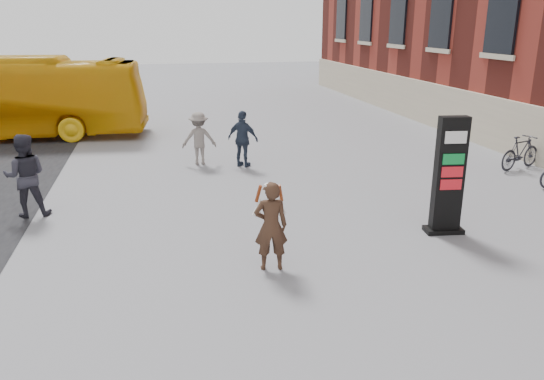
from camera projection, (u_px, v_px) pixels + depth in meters
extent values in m
plane|color=#9E9EA3|center=(283.00, 267.00, 9.72)|extent=(100.00, 100.00, 0.00)
cube|color=beige|center=(526.00, 133.00, 16.96)|extent=(0.18, 44.00, 1.80)
cube|color=black|center=(449.00, 176.00, 10.95)|extent=(0.63, 0.32, 2.49)
cube|color=black|center=(443.00, 230.00, 11.32)|extent=(0.84, 0.50, 0.10)
cube|color=white|center=(453.00, 136.00, 10.69)|extent=(0.48, 0.33, 0.25)
cube|color=#0A6A2B|center=(451.00, 157.00, 10.83)|extent=(0.48, 0.33, 0.22)
cube|color=#B0141C|center=(449.00, 170.00, 10.91)|extent=(0.48, 0.33, 0.22)
cube|color=#B0141C|center=(448.00, 183.00, 10.99)|extent=(0.48, 0.33, 0.22)
imported|color=#432D1D|center=(271.00, 226.00, 9.42)|extent=(0.64, 0.46, 1.65)
cylinder|color=white|center=(271.00, 186.00, 9.19)|extent=(0.23, 0.23, 0.06)
cone|color=white|center=(280.00, 205.00, 9.57)|extent=(0.24, 0.23, 0.40)
cylinder|color=maroon|center=(280.00, 193.00, 9.50)|extent=(0.14, 0.13, 0.34)
cone|color=white|center=(259.00, 206.00, 9.54)|extent=(0.24, 0.25, 0.40)
cylinder|color=maroon|center=(258.00, 193.00, 9.46)|extent=(0.13, 0.14, 0.34)
imported|color=#2D2C36|center=(25.00, 176.00, 12.02)|extent=(0.98, 0.79, 1.91)
imported|color=gray|center=(199.00, 138.00, 16.49)|extent=(1.09, 0.65, 1.64)
imported|color=#2A3547|center=(243.00, 139.00, 16.19)|extent=(1.06, 0.95, 1.73)
imported|color=#23232B|center=(521.00, 152.00, 16.01)|extent=(1.79, 1.02, 1.04)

